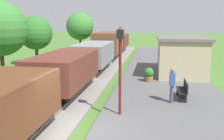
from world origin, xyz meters
TOP-DOWN VIEW (x-y plane):
  - ground_plane at (0.00, 0.00)m, footprint 160.00×160.00m
  - track_ballast at (-2.40, 0.00)m, footprint 3.80×60.00m
  - rail_near at (-1.68, 0.00)m, footprint 0.07×60.00m
  - rail_far at (-3.12, 0.00)m, footprint 0.07×60.00m
  - freight_train at (-2.40, 11.57)m, footprint 2.50×32.60m
  - station_hut at (4.40, 10.78)m, footprint 3.50×5.80m
  - bench_near_hut at (3.94, 4.42)m, footprint 0.42×1.50m
  - bench_down_platform at (3.94, 16.06)m, footprint 0.42×1.50m
  - person_waiting at (3.33, 3.75)m, footprint 0.25×0.39m
  - potted_planter at (2.14, 7.81)m, footprint 0.64×0.64m
  - lamp_post_near at (1.06, 1.81)m, footprint 0.28×0.28m
  - tree_field_left at (-8.44, 13.32)m, footprint 3.11×3.11m
  - tree_field_distant at (-6.79, 21.89)m, footprint 3.43×3.43m

SIDE VIEW (x-z plane):
  - ground_plane at x=0.00m, z-range 0.00..0.00m
  - track_ballast at x=-2.40m, z-range 0.00..0.12m
  - rail_near at x=-1.68m, z-range 0.12..0.26m
  - rail_far at x=-3.12m, z-range 0.12..0.26m
  - bench_near_hut at x=3.94m, z-range 0.27..1.18m
  - bench_down_platform at x=3.94m, z-range 0.27..1.18m
  - potted_planter at x=2.14m, z-range 0.26..1.18m
  - person_waiting at x=3.33m, z-range 0.33..2.04m
  - freight_train at x=-2.40m, z-range 0.10..2.82m
  - station_hut at x=4.40m, z-range 0.26..3.04m
  - lamp_post_near at x=1.06m, z-range 0.95..4.65m
  - tree_field_left at x=-8.44m, z-range 0.74..5.36m
  - tree_field_distant at x=-6.79m, z-range 0.88..6.09m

